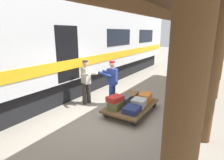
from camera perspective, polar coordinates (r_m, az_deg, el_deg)
The scene contains 13 objects.
ground_plane at distance 6.19m, azimuth 1.78°, elevation -11.37°, with size 60.00×60.00×0.00m, color gray.
platform_canopy at distance 4.86m, azimuth 30.75°, elevation 19.40°, with size 3.20×15.48×3.56m.
train_car at distance 8.03m, azimuth -21.27°, elevation 9.02°, with size 3.03×21.58×4.00m.
luggage_cart at distance 6.45m, azimuth 6.00°, elevation -7.96°, with size 1.28×2.05×0.28m.
suitcase_brown_leather at distance 6.99m, azimuth 5.94°, elevation -4.85°, with size 0.42×0.61×0.21m, color brown.
suitcase_olive_duffel at distance 6.06m, azimuth 1.19°, elevation -7.75°, with size 0.36×0.58×0.25m, color brown.
suitcase_navy_fabric at distance 5.82m, azimuth 6.14°, elevation -9.19°, with size 0.46×0.53×0.18m, color navy.
suitcase_orange_carryall at distance 6.76m, azimuth 10.36°, elevation -5.36°, with size 0.37×0.53×0.29m, color #CC6B23.
suitcase_slate_roller at distance 6.51m, azimuth 3.74°, elevation -6.13°, with size 0.42×0.50×0.25m, color #4C515B.
suitcase_gray_aluminum at distance 6.28m, azimuth 8.43°, elevation -7.01°, with size 0.43×0.49×0.26m, color #9EA0A5.
suitcase_red_plastic at distance 6.00m, azimuth 0.96°, elevation -5.83°, with size 0.38×0.51×0.17m, color #AD231E.
porter_in_overalls at distance 6.84m, azimuth -0.08°, elevation -0.52°, with size 0.70×0.49×1.70m.
porter_by_door at distance 7.03m, azimuth -8.02°, elevation -0.22°, with size 0.73×0.55×1.70m.
Camera 1 is at (-2.78, 4.82, 2.73)m, focal length 29.31 mm.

